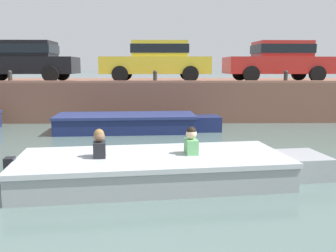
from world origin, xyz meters
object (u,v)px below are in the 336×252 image
object	(u,v)px
mooring_bollard_east	(286,76)
mooring_bollard_mid	(155,76)
boat_moored_central_navy	(133,123)
car_left_inner_yellow	(157,59)
car_leftmost_black	(25,59)
mooring_bollard_west	(10,76)
motorboat_passing	(165,168)
car_centre_red	(279,59)

from	to	relation	value
mooring_bollard_east	mooring_bollard_mid	bearing A→B (deg)	180.00
boat_moored_central_navy	car_left_inner_yellow	distance (m)	3.88
car_leftmost_black	mooring_bollard_east	distance (m)	9.86
mooring_bollard_west	car_left_inner_yellow	bearing A→B (deg)	14.45
motorboat_passing	mooring_bollard_mid	bearing A→B (deg)	92.34
motorboat_passing	mooring_bollard_west	world-z (taller)	mooring_bollard_west
motorboat_passing	car_leftmost_black	bearing A→B (deg)	122.44
boat_moored_central_navy	mooring_bollard_west	distance (m)	5.05
mooring_bollard_west	mooring_bollard_mid	xyz separation A→B (m)	(5.14, 0.00, 0.00)
car_left_inner_yellow	car_centre_red	size ratio (longest dim) A/B	1.02
car_leftmost_black	car_left_inner_yellow	xyz separation A→B (m)	(5.13, -0.00, 0.00)
motorboat_passing	mooring_bollard_mid	size ratio (longest dim) A/B	12.70
car_centre_red	mooring_bollard_west	world-z (taller)	car_centre_red
car_left_inner_yellow	mooring_bollard_west	xyz separation A→B (m)	(-5.20, -1.34, -0.61)
boat_moored_central_navy	car_centre_red	size ratio (longest dim) A/B	1.26
car_left_inner_yellow	boat_moored_central_navy	bearing A→B (deg)	-102.75
motorboat_passing	car_leftmost_black	distance (m)	10.18
mooring_bollard_mid	mooring_bollard_west	bearing A→B (deg)	180.00
mooring_bollard_mid	mooring_bollard_east	xyz separation A→B (m)	(4.68, 0.00, 0.00)
car_left_inner_yellow	mooring_bollard_east	size ratio (longest dim) A/B	9.39
car_leftmost_black	mooring_bollard_west	world-z (taller)	car_leftmost_black
mooring_bollard_west	car_leftmost_black	bearing A→B (deg)	86.68
car_left_inner_yellow	car_centre_red	bearing A→B (deg)	0.03
mooring_bollard_west	mooring_bollard_east	size ratio (longest dim) A/B	1.00
motorboat_passing	car_centre_red	distance (m)	9.78
mooring_bollard_mid	mooring_bollard_east	size ratio (longest dim) A/B	1.00
boat_moored_central_navy	mooring_bollard_east	xyz separation A→B (m)	(5.35, 1.89, 1.40)
mooring_bollard_mid	car_leftmost_black	bearing A→B (deg)	165.16
motorboat_passing	mooring_bollard_east	distance (m)	8.45
car_leftmost_black	mooring_bollard_east	xyz separation A→B (m)	(9.75, -1.34, -0.61)
boat_moored_central_navy	car_centre_red	bearing A→B (deg)	30.54
car_left_inner_yellow	mooring_bollard_mid	bearing A→B (deg)	-92.66
car_left_inner_yellow	mooring_bollard_mid	distance (m)	1.47
car_leftmost_black	motorboat_passing	bearing A→B (deg)	-57.56
boat_moored_central_navy	car_centre_red	world-z (taller)	car_centre_red
motorboat_passing	car_centre_red	size ratio (longest dim) A/B	1.39
motorboat_passing	car_leftmost_black	xyz separation A→B (m)	(-5.35, 8.42, 2.03)
car_leftmost_black	mooring_bollard_mid	distance (m)	5.27
car_left_inner_yellow	car_leftmost_black	bearing A→B (deg)	179.99
boat_moored_central_navy	mooring_bollard_mid	bearing A→B (deg)	70.54
car_leftmost_black	mooring_bollard_east	size ratio (longest dim) A/B	9.16
boat_moored_central_navy	mooring_bollard_east	distance (m)	5.85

